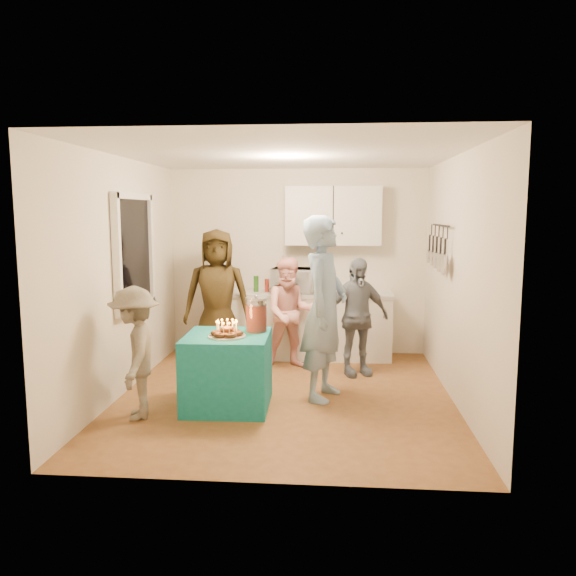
# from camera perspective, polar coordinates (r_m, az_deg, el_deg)

# --- Properties ---
(floor) EXTENTS (4.00, 4.00, 0.00)m
(floor) POSITION_cam_1_polar(r_m,az_deg,el_deg) (6.27, -0.26, -10.91)
(floor) COLOR brown
(floor) RESTS_ON ground
(ceiling) EXTENTS (4.00, 4.00, 0.00)m
(ceiling) POSITION_cam_1_polar(r_m,az_deg,el_deg) (5.97, -0.28, 13.46)
(ceiling) COLOR white
(ceiling) RESTS_ON floor
(back_wall) EXTENTS (3.60, 3.60, 0.00)m
(back_wall) POSITION_cam_1_polar(r_m,az_deg,el_deg) (7.97, 0.96, 2.68)
(back_wall) COLOR silver
(back_wall) RESTS_ON floor
(left_wall) EXTENTS (4.00, 4.00, 0.00)m
(left_wall) POSITION_cam_1_polar(r_m,az_deg,el_deg) (6.39, -16.56, 1.08)
(left_wall) COLOR silver
(left_wall) RESTS_ON floor
(right_wall) EXTENTS (4.00, 4.00, 0.00)m
(right_wall) POSITION_cam_1_polar(r_m,az_deg,el_deg) (6.10, 16.83, 0.76)
(right_wall) COLOR silver
(right_wall) RESTS_ON floor
(window_night) EXTENTS (0.04, 1.00, 1.20)m
(window_night) POSITION_cam_1_polar(r_m,az_deg,el_deg) (6.64, -15.47, 3.53)
(window_night) COLOR black
(window_night) RESTS_ON left_wall
(counter) EXTENTS (2.20, 0.58, 0.86)m
(counter) POSITION_cam_1_polar(r_m,az_deg,el_deg) (7.79, 2.28, -3.92)
(counter) COLOR white
(counter) RESTS_ON floor
(countertop) EXTENTS (2.24, 0.62, 0.05)m
(countertop) POSITION_cam_1_polar(r_m,az_deg,el_deg) (7.71, 2.30, -0.61)
(countertop) COLOR beige
(countertop) RESTS_ON counter
(upper_cabinet) EXTENTS (1.30, 0.30, 0.80)m
(upper_cabinet) POSITION_cam_1_polar(r_m,az_deg,el_deg) (7.77, 4.62, 7.32)
(upper_cabinet) COLOR white
(upper_cabinet) RESTS_ON back_wall
(pot_rack) EXTENTS (0.12, 1.00, 0.60)m
(pot_rack) POSITION_cam_1_polar(r_m,az_deg,el_deg) (6.74, 15.02, 4.03)
(pot_rack) COLOR black
(pot_rack) RESTS_ON right_wall
(microwave) EXTENTS (0.64, 0.47, 0.33)m
(microwave) POSITION_cam_1_polar(r_m,az_deg,el_deg) (7.70, 0.63, 0.81)
(microwave) COLOR white
(microwave) RESTS_ON countertop
(party_table) EXTENTS (0.87, 0.87, 0.76)m
(party_table) POSITION_cam_1_polar(r_m,az_deg,el_deg) (5.88, -6.17, -8.37)
(party_table) COLOR #12787B
(party_table) RESTS_ON floor
(donut_cake) EXTENTS (0.38, 0.38, 0.18)m
(donut_cake) POSITION_cam_1_polar(r_m,az_deg,el_deg) (5.67, -6.23, -4.06)
(donut_cake) COLOR #381C0C
(donut_cake) RESTS_ON party_table
(punch_jar) EXTENTS (0.22, 0.22, 0.34)m
(punch_jar) POSITION_cam_1_polar(r_m,az_deg,el_deg) (5.89, -3.24, -2.80)
(punch_jar) COLOR #B7250E
(punch_jar) RESTS_ON party_table
(man_birthday) EXTENTS (0.66, 0.82, 1.97)m
(man_birthday) POSITION_cam_1_polar(r_m,az_deg,el_deg) (6.00, 3.72, -2.05)
(man_birthday) COLOR #85A2C2
(man_birthday) RESTS_ON floor
(woman_back_left) EXTENTS (0.93, 0.66, 1.78)m
(woman_back_left) POSITION_cam_1_polar(r_m,az_deg,el_deg) (7.45, -7.20, -0.91)
(woman_back_left) COLOR #533F17
(woman_back_left) RESTS_ON floor
(woman_back_center) EXTENTS (0.79, 0.67, 1.43)m
(woman_back_center) POSITION_cam_1_polar(r_m,az_deg,el_deg) (7.20, 0.27, -2.56)
(woman_back_center) COLOR pink
(woman_back_center) RESTS_ON floor
(woman_back_right) EXTENTS (0.93, 0.65, 1.46)m
(woman_back_right) POSITION_cam_1_polar(r_m,az_deg,el_deg) (6.94, 6.92, -2.92)
(woman_back_right) COLOR black
(woman_back_right) RESTS_ON floor
(child_near_left) EXTENTS (0.68, 0.94, 1.30)m
(child_near_left) POSITION_cam_1_polar(r_m,az_deg,el_deg) (5.67, -15.27, -6.37)
(child_near_left) COLOR #60584D
(child_near_left) RESTS_ON floor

